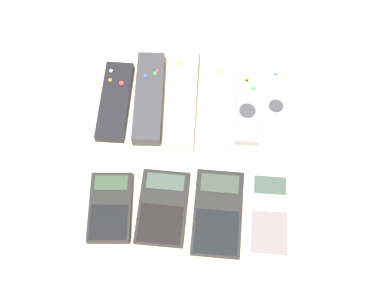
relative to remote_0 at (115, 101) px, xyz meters
name	(u,v)px	position (x,y,z in m)	size (l,w,h in m)	color
ground_plane	(191,162)	(0.15, -0.12, -0.01)	(3.00, 3.00, 0.00)	beige
remote_0	(115,101)	(0.00, 0.00, 0.00)	(0.06, 0.17, 0.02)	black
remote_1	(149,98)	(0.07, 0.01, 0.00)	(0.06, 0.20, 0.03)	#333338
remote_2	(183,99)	(0.13, 0.01, 0.00)	(0.06, 0.22, 0.03)	silver
remote_3	(216,103)	(0.20, 0.00, 0.00)	(0.06, 0.22, 0.03)	white
remote_4	(247,105)	(0.26, 0.00, 0.00)	(0.05, 0.17, 0.02)	gray
remote_5	(276,101)	(0.31, 0.01, 0.00)	(0.05, 0.19, 0.02)	silver
calculator_0	(110,207)	(0.01, -0.22, 0.00)	(0.08, 0.13, 0.02)	black
calculator_1	(163,207)	(0.11, -0.21, 0.00)	(0.09, 0.14, 0.01)	black
calculator_2	(218,213)	(0.20, -0.22, 0.00)	(0.09, 0.16, 0.01)	black
calculator_3	(269,214)	(0.30, -0.22, 0.00)	(0.08, 0.16, 0.01)	#B2B2B7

